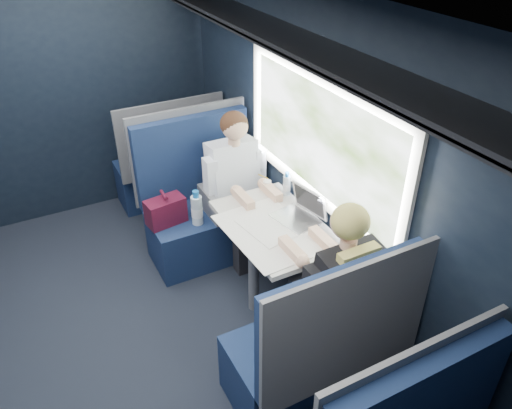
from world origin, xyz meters
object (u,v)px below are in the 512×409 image
seat_row_front (169,165)px  bottle_small (287,185)px  woman (338,282)px  cup (267,185)px  table (272,233)px  seat_bay_far (316,350)px  seat_bay_near (203,210)px  man (238,181)px  laptop (302,210)px

seat_row_front → bottle_small: 1.62m
woman → cup: size_ratio=16.25×
woman → cup: bearing=83.5°
table → seat_bay_far: bearing=-101.8°
seat_bay_near → seat_bay_far: bearing=-89.6°
table → cup: 0.50m
seat_bay_near → cup: 0.69m
seat_bay_far → cup: size_ratio=15.48×
table → bottle_small: (0.30, 0.31, 0.16)m
table → seat_row_front: seat_row_front is taller
seat_bay_near → man: 0.43m
seat_bay_far → cup: (0.38, 1.31, 0.37)m
seat_row_front → cup: bearing=-74.3°
seat_bay_far → laptop: 1.02m
table → seat_bay_near: bearing=102.7°
seat_bay_far → bottle_small: bearing=67.9°
table → woman: bearing=-84.5°
seat_bay_near → woman: woman is taller
bottle_small → seat_bay_far: bearing=-112.1°
bottle_small → seat_row_front: bearing=107.9°
laptop → seat_bay_near: bearing=115.3°
seat_bay_near → woman: 1.63m
seat_bay_far → seat_row_front: seat_bay_far is taller
table → seat_row_front: bearing=95.8°
table → cup: (0.20, 0.44, 0.12)m
man → bottle_small: 0.47m
seat_bay_near → woman: (0.26, -1.58, 0.31)m
seat_row_front → bottle_small: bearing=-72.1°
man → laptop: size_ratio=3.62×
woman → bottle_small: 1.05m
man → laptop: 0.75m
seat_row_front → man: size_ratio=0.88×
man → woman: size_ratio=1.00×
seat_row_front → laptop: (0.41, -1.82, 0.40)m
cup → bottle_small: bearing=-53.3°
laptop → cup: 0.47m
man → woman: bearing=-90.0°
seat_bay_far → man: (0.25, 1.57, 0.30)m
seat_row_front → table: bearing=-84.2°
seat_row_front → bottle_small: seat_row_front is taller
man → laptop: bearing=-77.5°
bottle_small → cup: 0.17m
seat_bay_far → seat_row_front: 2.67m
laptop → cup: bearing=93.7°
seat_bay_near → seat_bay_far: same height
woman → laptop: woman is taller
seat_bay_near → seat_bay_far: size_ratio=1.00×
table → laptop: size_ratio=2.74×
woman → man: bearing=90.0°
woman → cup: 1.16m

